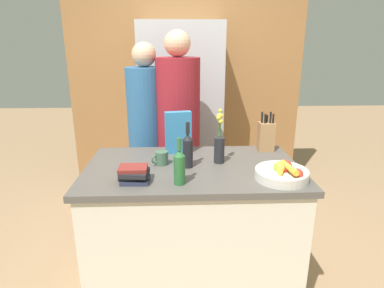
% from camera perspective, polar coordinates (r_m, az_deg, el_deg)
% --- Properties ---
extents(ground_plane, '(14.00, 14.00, 0.00)m').
position_cam_1_polar(ground_plane, '(2.61, 0.10, -23.47)').
color(ground_plane, '#A37F5B').
extents(kitchen_island, '(1.41, 0.84, 0.94)m').
position_cam_1_polar(kitchen_island, '(2.33, 0.11, -14.70)').
color(kitchen_island, silver).
rests_on(kitchen_island, ground_plane).
extents(back_wall_wood, '(2.61, 0.12, 2.60)m').
position_cam_1_polar(back_wall_wood, '(3.73, -1.05, 11.10)').
color(back_wall_wood, '#9E6B3D').
rests_on(back_wall_wood, ground_plane).
extents(refrigerator, '(0.83, 0.62, 1.92)m').
position_cam_1_polar(refrigerator, '(3.43, -1.90, 4.75)').
color(refrigerator, '#B7B7BC').
rests_on(refrigerator, ground_plane).
extents(fruit_bowl, '(0.32, 0.32, 0.11)m').
position_cam_1_polar(fruit_bowl, '(1.98, 15.79, -4.92)').
color(fruit_bowl, silver).
rests_on(fruit_bowl, kitchen_island).
extents(knife_block, '(0.11, 0.10, 0.30)m').
position_cam_1_polar(knife_block, '(2.46, 13.01, 1.38)').
color(knife_block, '#A87A4C').
rests_on(knife_block, kitchen_island).
extents(flower_vase, '(0.07, 0.07, 0.37)m').
position_cam_1_polar(flower_vase, '(2.15, 4.88, -0.17)').
color(flower_vase, '#232328').
rests_on(flower_vase, kitchen_island).
extents(cereal_box, '(0.20, 0.09, 0.31)m').
position_cam_1_polar(cereal_box, '(2.34, -2.47, 2.07)').
color(cereal_box, teal).
rests_on(cereal_box, kitchen_island).
extents(coffee_mug, '(0.11, 0.09, 0.09)m').
position_cam_1_polar(coffee_mug, '(2.14, -5.48, -2.49)').
color(coffee_mug, '#42664C').
rests_on(coffee_mug, kitchen_island).
extents(book_stack, '(0.18, 0.15, 0.09)m').
position_cam_1_polar(book_stack, '(1.90, -10.22, -5.34)').
color(book_stack, '#2D334C').
rests_on(book_stack, kitchen_island).
extents(bottle_oil, '(0.07, 0.07, 0.27)m').
position_cam_1_polar(bottle_oil, '(1.82, -2.25, -3.96)').
color(bottle_oil, '#286633').
rests_on(bottle_oil, kitchen_island).
extents(bottle_vinegar, '(0.07, 0.07, 0.30)m').
position_cam_1_polar(bottle_vinegar, '(2.07, -0.76, -1.03)').
color(bottle_vinegar, black).
rests_on(bottle_vinegar, kitchen_island).
extents(person_at_sink, '(0.33, 0.33, 1.73)m').
position_cam_1_polar(person_at_sink, '(2.84, -7.97, 2.29)').
color(person_at_sink, '#383842').
rests_on(person_at_sink, ground_plane).
extents(person_in_blue, '(0.37, 0.37, 1.82)m').
position_cam_1_polar(person_in_blue, '(2.74, -2.43, 2.89)').
color(person_in_blue, '#383842').
rests_on(person_in_blue, ground_plane).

